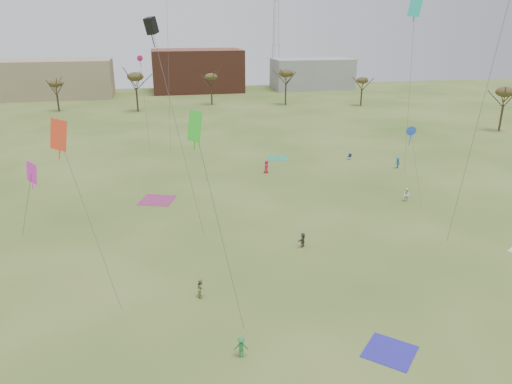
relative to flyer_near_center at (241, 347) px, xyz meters
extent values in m
plane|color=#3A591B|center=(4.13, 3.06, -0.71)|extent=(260.00, 260.00, 0.00)
imported|color=#2A7F41|center=(0.00, 0.00, 0.00)|extent=(0.99, 0.68, 1.42)
imported|color=#8C8B59|center=(-1.75, 7.57, 0.04)|extent=(0.63, 0.78, 1.50)
imported|color=#513F3A|center=(8.43, 14.36, -0.01)|extent=(1.19, 1.21, 1.39)
imported|color=white|center=(23.85, 23.45, 0.08)|extent=(0.94, 0.97, 1.58)
imported|color=red|center=(10.39, 37.84, 0.20)|extent=(1.03, 1.04, 1.82)
imported|color=#21569B|center=(29.26, 36.17, 0.09)|extent=(0.69, 1.08, 1.59)
cube|color=#2C27AC|center=(9.37, -1.53, -0.70)|extent=(4.20, 4.20, 0.03)
cube|color=#922D62|center=(-4.65, 29.86, -0.70)|extent=(4.78, 4.78, 0.03)
cube|color=#359365|center=(13.82, 44.95, -0.70)|extent=(3.66, 3.66, 0.03)
cube|color=#161D3C|center=(24.29, 41.94, -0.29)|extent=(0.70, 0.70, 0.04)
cube|color=#161D3C|center=(24.48, 42.07, -0.06)|extent=(0.39, 0.49, 0.44)
cylinder|color=#4C4C51|center=(21.92, 9.91, 13.13)|extent=(1.82, 1.78, 25.89)
cube|color=green|center=(-1.94, 4.68, 13.14)|extent=(0.96, 0.96, 1.89)
cube|color=green|center=(-1.94, 4.68, 12.48)|extent=(0.08, 0.08, 1.70)
cylinder|color=#4C4C51|center=(-0.73, 3.10, 6.67)|extent=(2.45, 3.20, 12.96)
cylinder|color=#4C4C51|center=(-1.72, 50.10, 13.40)|extent=(1.00, 2.25, 26.41)
cube|color=#E528C7|center=(-15.45, 19.87, 6.40)|extent=(0.98, 0.98, 1.93)
cube|color=#E528C7|center=(-15.45, 19.87, 5.72)|extent=(0.08, 0.08, 1.74)
cylinder|color=#4C4C51|center=(-16.35, 20.09, 3.29)|extent=(1.83, 0.48, 6.21)
cube|color=black|center=(-4.05, 21.39, 18.85)|extent=(0.83, 0.83, 1.42)
cube|color=black|center=(-4.05, 21.39, 18.03)|extent=(0.08, 0.08, 2.12)
cylinder|color=#4C4C51|center=(-2.27, 19.23, 9.52)|extent=(3.61, 4.38, 18.67)
cube|color=teal|center=(28.48, 34.29, 20.76)|extent=(1.08, 1.08, 2.12)
cube|color=teal|center=(28.48, 34.29, 20.01)|extent=(0.08, 0.08, 1.91)
cylinder|color=#4C4C51|center=(28.12, 32.85, 10.47)|extent=(0.77, 2.92, 20.57)
cone|color=blue|center=(22.99, 22.48, 7.93)|extent=(1.10, 0.08, 1.10)
cube|color=blue|center=(22.99, 22.48, 7.23)|extent=(0.08, 0.08, 1.81)
cylinder|color=#4C4C51|center=(22.96, 20.47, 4.06)|extent=(0.09, 4.04, 7.76)
cube|color=red|center=(-11.03, 10.62, 11.70)|extent=(1.11, 1.11, 2.19)
cube|color=red|center=(-11.03, 10.62, 10.94)|extent=(0.08, 0.08, 1.97)
cylinder|color=#4C4C51|center=(-9.25, 8.05, 5.95)|extent=(3.60, 5.20, 11.53)
cone|color=#AC1250|center=(-5.80, 51.57, 13.97)|extent=(0.86, 0.06, 0.86)
cube|color=#AC1250|center=(-5.80, 51.57, 13.43)|extent=(0.08, 0.08, 1.40)
cylinder|color=#4C4C51|center=(-5.55, 50.74, 7.08)|extent=(0.55, 1.72, 13.79)
cylinder|color=#3A2B1E|center=(-25.87, 95.06, 1.45)|extent=(0.40, 0.40, 4.32)
ellipsoid|color=#473D1E|center=(-25.87, 95.06, 5.63)|extent=(3.02, 3.02, 1.58)
cylinder|color=#3A2B1E|center=(-7.87, 91.06, 1.99)|extent=(0.40, 0.40, 5.40)
ellipsoid|color=#473D1E|center=(-7.87, 91.06, 7.21)|extent=(3.78, 3.78, 1.98)
cylinder|color=#3A2B1E|center=(10.13, 97.06, 1.63)|extent=(0.40, 0.40, 4.68)
ellipsoid|color=#473D1E|center=(10.13, 97.06, 6.16)|extent=(3.28, 3.28, 1.72)
cylinder|color=#3A2B1E|center=(28.13, 93.06, 1.93)|extent=(0.40, 0.40, 5.28)
ellipsoid|color=#473D1E|center=(28.13, 93.06, 7.04)|extent=(3.70, 3.70, 1.94)
cylinder|color=#3A2B1E|center=(46.13, 88.06, 1.39)|extent=(0.40, 0.40, 4.20)
ellipsoid|color=#473D1E|center=(46.13, 88.06, 5.45)|extent=(2.94, 2.94, 1.54)
cylinder|color=#3A2B1E|center=(60.13, 55.06, 1.81)|extent=(0.40, 0.40, 5.04)
ellipsoid|color=#473D1E|center=(60.13, 55.06, 6.68)|extent=(3.53, 3.53, 1.85)
cube|color=#937F60|center=(-30.87, 118.06, 4.29)|extent=(32.00, 14.00, 10.00)
cube|color=brown|center=(9.13, 123.06, 5.29)|extent=(26.00, 16.00, 12.00)
cube|color=gray|center=(44.13, 121.06, 3.79)|extent=(24.00, 12.00, 9.00)
cylinder|color=#9EA3A8|center=(35.03, 128.06, 18.29)|extent=(0.16, 0.16, 38.00)
cylinder|color=#9EA3A8|center=(33.68, 128.84, 18.29)|extent=(0.16, 0.16, 38.00)
cylinder|color=#9EA3A8|center=(33.68, 127.28, 18.29)|extent=(0.16, 0.16, 38.00)
camera|label=1|loc=(-4.36, -25.16, 19.30)|focal=34.20mm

